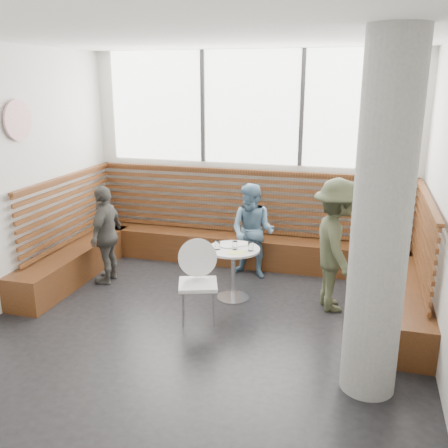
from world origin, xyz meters
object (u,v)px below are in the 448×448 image
(child_back, at_px, (253,231))
(adult_man, at_px, (336,246))
(child_left, at_px, (106,234))
(cafe_chair, at_px, (200,274))
(cafe_table, at_px, (233,263))
(concrete_column, at_px, (381,224))

(child_back, bearing_deg, adult_man, -21.74)
(adult_man, relative_size, child_left, 1.19)
(adult_man, distance_m, child_left, 3.15)
(adult_man, xyz_separation_m, child_back, (-1.21, 0.75, -0.14))
(adult_man, xyz_separation_m, child_left, (-3.15, 0.02, -0.14))
(child_back, bearing_deg, child_left, -149.64)
(cafe_chair, bearing_deg, child_left, 136.03)
(cafe_table, xyz_separation_m, child_left, (-1.87, 0.10, 0.19))
(cafe_chair, xyz_separation_m, child_left, (-1.63, 0.76, 0.12))
(concrete_column, height_order, child_left, concrete_column)
(cafe_chair, relative_size, child_left, 0.70)
(cafe_chair, distance_m, child_left, 1.81)
(child_left, bearing_deg, child_back, 107.65)
(concrete_column, height_order, adult_man, concrete_column)
(adult_man, height_order, child_back, adult_man)
(child_back, bearing_deg, cafe_chair, -91.58)
(concrete_column, height_order, cafe_chair, concrete_column)
(cafe_table, xyz_separation_m, child_back, (0.07, 0.82, 0.19))
(cafe_chair, xyz_separation_m, adult_man, (1.51, 0.74, 0.26))
(cafe_table, bearing_deg, child_back, 85.47)
(cafe_chair, bearing_deg, child_back, 59.57)
(concrete_column, relative_size, child_left, 2.31)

